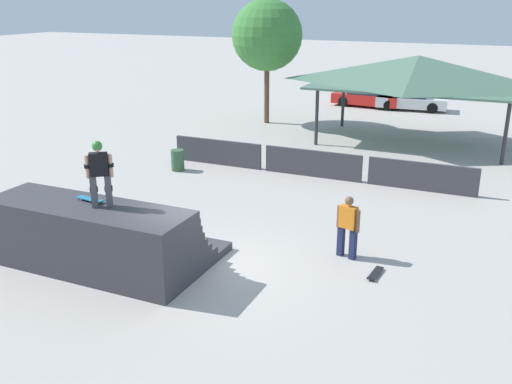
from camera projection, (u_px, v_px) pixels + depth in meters
The scene contains 12 objects.
ground_plane at pixel (206, 269), 14.71m from camera, with size 160.00×160.00×0.00m, color #ADA8A0.
quarter_pipe_ramp at pixel (98, 237), 14.77m from camera, with size 5.51×3.42×1.75m.
skater_on_deck at pixel (99, 169), 13.80m from camera, with size 0.67×0.53×1.67m.
skateboard_on_deck at pixel (91, 199), 14.43m from camera, with size 0.85×0.32×0.09m.
bystander_walking at pixel (348, 224), 15.11m from camera, with size 0.70×0.34×1.73m.
skateboard_on_ground at pixel (375, 274), 14.36m from camera, with size 0.27×0.85×0.09m.
barrier_fence at pixel (313, 163), 22.18m from camera, with size 12.24×0.12×1.05m.
pavilion_shelter at pixel (418, 72), 26.40m from camera, with size 9.65×5.26×4.13m.
tree_beside_pavilion at pixel (267, 35), 30.37m from camera, with size 3.79×3.79×6.64m.
trash_bin at pixel (178, 160), 23.00m from camera, with size 0.52×0.52×0.85m, color #385B3D.
parked_car_red at pixel (367, 97), 36.45m from camera, with size 4.44×2.10×1.27m.
parked_car_white at pixel (411, 100), 35.31m from camera, with size 4.36×2.01×1.27m.
Camera 1 is at (6.60, -11.58, 6.67)m, focal length 40.00 mm.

